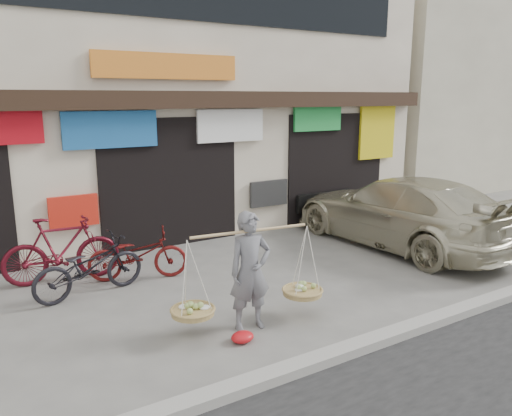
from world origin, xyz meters
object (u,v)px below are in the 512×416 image
bike_0 (89,267)px  suv (400,211)px  bike_2 (138,255)px  street_vendor (250,276)px  bike_1 (62,250)px

bike_0 → suv: size_ratio=0.35×
bike_0 → bike_2: 0.94m
street_vendor → bike_0: bearing=131.6°
street_vendor → bike_1: 3.67m
street_vendor → suv: 5.03m
bike_0 → suv: bearing=-106.0°
bike_2 → suv: bearing=-81.1°
bike_0 → bike_2: size_ratio=1.07×
bike_1 → bike_2: bearing=-109.1°
bike_1 → suv: bearing=-96.0°
street_vendor → bike_2: bearing=112.1°
bike_2 → suv: suv is taller
street_vendor → bike_2: 2.74m
bike_0 → bike_2: (0.90, 0.30, -0.03)m
bike_1 → bike_0: bearing=-157.4°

